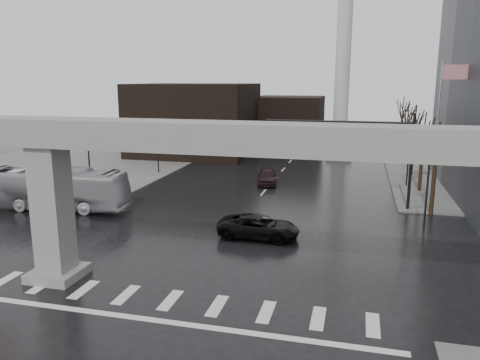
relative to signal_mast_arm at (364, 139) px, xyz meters
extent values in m
plane|color=black|center=(-8.99, -18.80, -5.83)|extent=(160.00, 160.00, 0.00)
cube|color=slate|center=(-34.99, 17.20, -5.75)|extent=(28.00, 36.00, 0.15)
cube|color=gray|center=(-8.99, -18.80, 2.17)|extent=(48.00, 2.20, 1.40)
cube|color=gray|center=(-15.99, -18.80, -2.18)|extent=(1.60, 1.60, 7.30)
cube|color=gray|center=(-15.99, -18.80, -5.58)|extent=(2.60, 2.60, 0.50)
cube|color=black|center=(-22.99, 23.20, -0.83)|extent=(16.00, 14.00, 10.00)
cube|color=black|center=(-10.99, 33.20, -1.83)|extent=(10.00, 10.00, 8.00)
cylinder|color=silver|center=(-2.99, 27.20, 9.17)|extent=(2.00, 2.00, 30.00)
cylinder|color=gray|center=(-2.99, 27.20, -5.23)|extent=(3.60, 3.60, 1.20)
cylinder|color=black|center=(3.81, 0.00, -1.83)|extent=(0.24, 0.24, 8.00)
cylinder|color=black|center=(-2.19, 0.00, 1.37)|extent=(12.00, 0.18, 0.18)
cube|color=black|center=(0.81, 0.00, 0.72)|extent=(0.35, 0.30, 1.00)
cube|color=black|center=(-2.69, 0.00, 0.72)|extent=(0.35, 0.30, 1.00)
cube|color=black|center=(-6.19, 0.00, 0.72)|extent=(0.35, 0.30, 1.00)
sphere|color=#FF0C05|center=(0.81, -0.18, 1.02)|extent=(0.20, 0.20, 0.20)
cube|color=#0B4E1A|center=(2.31, 0.00, 1.17)|extent=(1.80, 0.05, 0.35)
cube|color=#0B4E1A|center=(-4.19, 0.00, 1.17)|extent=(1.80, 0.05, 0.35)
cylinder|color=silver|center=(6.01, 3.20, 0.17)|extent=(0.12, 0.12, 12.00)
cube|color=#A9121B|center=(7.01, 3.20, 5.37)|extent=(2.00, 0.03, 1.20)
cylinder|color=black|center=(4.51, -4.80, -3.43)|extent=(0.14, 0.14, 4.80)
cube|color=black|center=(4.51, -4.80, -1.08)|extent=(0.90, 0.06, 0.06)
sphere|color=silver|center=(4.06, -4.80, -0.88)|extent=(0.32, 0.32, 0.32)
sphere|color=silver|center=(4.96, -4.80, -0.88)|extent=(0.32, 0.32, 0.32)
cylinder|color=black|center=(4.51, 9.20, -3.43)|extent=(0.14, 0.14, 4.80)
cube|color=black|center=(4.51, 9.20, -1.08)|extent=(0.90, 0.06, 0.06)
sphere|color=silver|center=(4.06, 9.20, -0.88)|extent=(0.32, 0.32, 0.32)
sphere|color=silver|center=(4.96, 9.20, -0.88)|extent=(0.32, 0.32, 0.32)
cylinder|color=black|center=(4.51, 23.20, -3.43)|extent=(0.14, 0.14, 4.80)
cube|color=black|center=(4.51, 23.20, -1.08)|extent=(0.90, 0.06, 0.06)
sphere|color=silver|center=(4.06, 23.20, -0.88)|extent=(0.32, 0.32, 0.32)
sphere|color=silver|center=(4.96, 23.20, -0.88)|extent=(0.32, 0.32, 0.32)
cylinder|color=black|center=(-22.49, -4.80, -3.43)|extent=(0.14, 0.14, 4.80)
cube|color=black|center=(-22.49, -4.80, -1.08)|extent=(0.90, 0.06, 0.06)
sphere|color=silver|center=(-22.94, -4.80, -0.88)|extent=(0.32, 0.32, 0.32)
sphere|color=silver|center=(-22.04, -4.80, -0.88)|extent=(0.32, 0.32, 0.32)
cylinder|color=black|center=(-22.49, 9.20, -3.43)|extent=(0.14, 0.14, 4.80)
cube|color=black|center=(-22.49, 9.20, -1.08)|extent=(0.90, 0.06, 0.06)
sphere|color=silver|center=(-22.94, 9.20, -0.88)|extent=(0.32, 0.32, 0.32)
sphere|color=silver|center=(-22.04, 9.20, -0.88)|extent=(0.32, 0.32, 0.32)
cylinder|color=black|center=(-22.49, 23.20, -3.43)|extent=(0.14, 0.14, 4.80)
cube|color=black|center=(-22.49, 23.20, -1.08)|extent=(0.90, 0.06, 0.06)
sphere|color=silver|center=(-22.94, 23.20, -0.88)|extent=(0.32, 0.32, 0.32)
sphere|color=silver|center=(-22.04, 23.20, -0.88)|extent=(0.32, 0.32, 0.32)
cylinder|color=black|center=(5.51, -0.80, -3.55)|extent=(0.34, 0.34, 4.55)
cylinder|color=black|center=(5.51, -0.80, 0.18)|extent=(0.12, 1.52, 2.98)
cylinder|color=black|center=(6.01, -0.55, -0.05)|extent=(0.83, 1.14, 2.51)
cylinder|color=black|center=(5.51, 7.20, -3.50)|extent=(0.34, 0.34, 4.66)
cylinder|color=black|center=(5.51, 7.20, 0.32)|extent=(0.12, 1.55, 3.05)
cylinder|color=black|center=(6.01, 7.45, 0.08)|extent=(0.85, 1.16, 2.57)
cylinder|color=black|center=(5.51, 15.20, -3.45)|extent=(0.34, 0.34, 4.76)
cylinder|color=black|center=(5.51, 15.20, 0.46)|extent=(0.12, 1.59, 3.11)
cylinder|color=black|center=(6.01, 15.45, 0.22)|extent=(0.86, 1.18, 2.62)
cylinder|color=black|center=(5.51, 23.20, -3.40)|extent=(0.34, 0.34, 4.87)
cylinder|color=black|center=(5.51, 23.20, 0.60)|extent=(0.12, 1.62, 3.18)
cylinder|color=black|center=(6.01, 23.45, 0.35)|extent=(0.88, 1.20, 2.68)
cylinder|color=black|center=(5.51, 31.20, -3.34)|extent=(0.34, 0.34, 4.97)
cylinder|color=black|center=(5.51, 31.20, 0.74)|extent=(0.12, 1.65, 3.25)
cylinder|color=black|center=(6.01, 31.45, 0.48)|extent=(0.89, 1.23, 2.74)
imported|color=black|center=(-6.74, -9.62, -5.05)|extent=(5.59, 2.62, 1.55)
imported|color=#A2A3A7|center=(-24.64, -6.80, -4.10)|extent=(12.59, 3.79, 3.46)
imported|color=black|center=(-9.37, 6.97, -5.03)|extent=(2.64, 4.94, 1.60)
camera|label=1|loc=(-0.45, -39.50, 4.82)|focal=35.00mm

